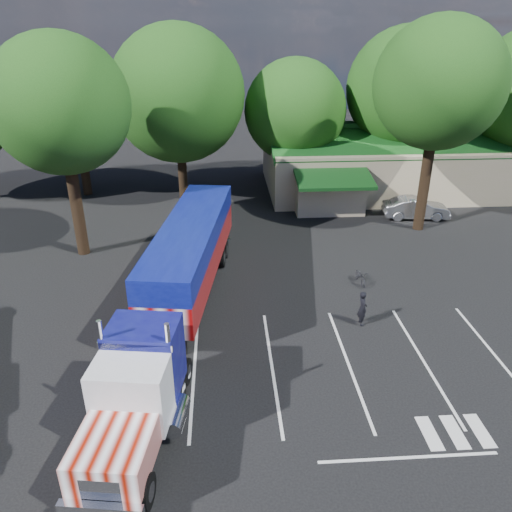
{
  "coord_description": "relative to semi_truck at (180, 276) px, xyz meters",
  "views": [
    {
      "loc": [
        -1.78,
        -22.58,
        12.93
      ],
      "look_at": [
        -0.22,
        0.58,
        2.0
      ],
      "focal_mm": 35.0,
      "sensor_mm": 36.0,
      "label": 1
    }
  ],
  "objects": [
    {
      "name": "woman",
      "position": [
        8.37,
        -0.89,
        -1.5
      ],
      "size": [
        0.45,
        0.65,
        1.72
      ],
      "primitive_type": "imported",
      "rotation": [
        0.0,
        0.0,
        1.63
      ],
      "color": "black",
      "rests_on": "ground"
    },
    {
      "name": "tree_row_b",
      "position": [
        -9.13,
        19.94,
        4.77
      ],
      "size": [
        8.4,
        8.4,
        11.35
      ],
      "color": "black",
      "rests_on": "ground"
    },
    {
      "name": "tree_row_e",
      "position": [
        16.87,
        20.14,
        5.72
      ],
      "size": [
        9.6,
        9.6,
        12.9
      ],
      "color": "black",
      "rests_on": "ground"
    },
    {
      "name": "tree_row_c",
      "position": [
        -1.13,
        18.34,
        5.68
      ],
      "size": [
        10.0,
        10.0,
        13.05
      ],
      "color": "black",
      "rests_on": "ground"
    },
    {
      "name": "bicycle",
      "position": [
        9.37,
        3.14,
        -1.96
      ],
      "size": [
        0.65,
        1.56,
        0.8
      ],
      "primitive_type": "imported",
      "rotation": [
        0.0,
        0.0,
        0.08
      ],
      "color": "black",
      "rests_on": "ground"
    },
    {
      "name": "silver_sedan",
      "position": [
        15.87,
        12.64,
        -1.6
      ],
      "size": [
        4.76,
        2.05,
        1.52
      ],
      "primitive_type": "imported",
      "rotation": [
        0.0,
        0.0,
        1.48
      ],
      "color": "#999CA1",
      "rests_on": "ground"
    },
    {
      "name": "ground",
      "position": [
        3.87,
        2.14,
        -2.36
      ],
      "size": [
        120.0,
        120.0,
        0.0
      ],
      "primitive_type": "plane",
      "color": "black",
      "rests_on": "ground"
    },
    {
      "name": "tree_near_right",
      "position": [
        15.37,
        10.64,
        7.1
      ],
      "size": [
        8.0,
        8.0,
        13.5
      ],
      "color": "black",
      "rests_on": "ground"
    },
    {
      "name": "tree_near_left",
      "position": [
        -6.63,
        8.14,
        6.45
      ],
      "size": [
        7.6,
        7.6,
        12.65
      ],
      "color": "black",
      "rests_on": "ground"
    },
    {
      "name": "event_hall",
      "position": [
        17.61,
        19.94,
        -0.15
      ],
      "size": [
        24.2,
        14.12,
        5.55
      ],
      "color": "tan",
      "rests_on": "ground"
    },
    {
      "name": "tree_row_d",
      "position": [
        7.87,
        19.64,
        4.22
      ],
      "size": [
        8.0,
        8.0,
        10.6
      ],
      "color": "black",
      "rests_on": "ground"
    },
    {
      "name": "semi_truck",
      "position": [
        0.0,
        0.0,
        0.0
      ],
      "size": [
        5.29,
        20.07,
        4.17
      ],
      "rotation": [
        0.0,
        0.0,
        -0.14
      ],
      "color": "black",
      "rests_on": "ground"
    }
  ]
}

